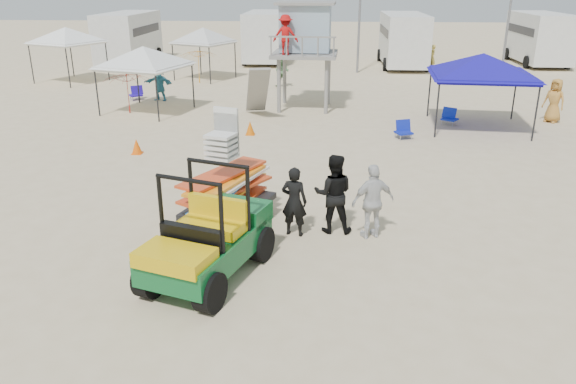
# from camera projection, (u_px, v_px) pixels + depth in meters

# --- Properties ---
(ground) EXTENTS (140.00, 140.00, 0.00)m
(ground) POSITION_uv_depth(u_px,v_px,m) (244.00, 333.00, 9.00)
(ground) COLOR beige
(ground) RESTS_ON ground
(utility_cart) EXTENTS (2.20, 3.08, 2.12)m
(utility_cart) POSITION_uv_depth(u_px,v_px,m) (205.00, 230.00, 10.33)
(utility_cart) COLOR #0D5826
(utility_cart) RESTS_ON ground
(surf_trailer) EXTENTS (2.03, 2.80, 2.42)m
(surf_trailer) POSITION_uv_depth(u_px,v_px,m) (227.00, 186.00, 12.51)
(surf_trailer) COLOR black
(surf_trailer) RESTS_ON ground
(man_left) EXTENTS (0.64, 0.49, 1.57)m
(man_left) POSITION_uv_depth(u_px,v_px,m) (294.00, 202.00, 12.20)
(man_left) COLOR black
(man_left) RESTS_ON ground
(man_mid) EXTENTS (0.88, 0.69, 1.80)m
(man_mid) POSITION_uv_depth(u_px,v_px,m) (333.00, 194.00, 12.34)
(man_mid) COLOR black
(man_mid) RESTS_ON ground
(man_right) EXTENTS (1.06, 0.75, 1.67)m
(man_right) POSITION_uv_depth(u_px,v_px,m) (373.00, 202.00, 12.07)
(man_right) COLOR silver
(man_right) RESTS_ON ground
(lifeguard_tower) EXTENTS (2.82, 2.82, 4.33)m
(lifeguard_tower) POSITION_uv_depth(u_px,v_px,m) (303.00, 32.00, 23.60)
(lifeguard_tower) COLOR gray
(lifeguard_tower) RESTS_ON ground
(canopy_blue) EXTENTS (3.75, 3.75, 3.18)m
(canopy_blue) POSITION_uv_depth(u_px,v_px,m) (484.00, 57.00, 20.48)
(canopy_blue) COLOR black
(canopy_blue) RESTS_ON ground
(canopy_white_a) EXTENTS (3.72, 3.72, 3.12)m
(canopy_white_a) POSITION_uv_depth(u_px,v_px,m) (143.00, 50.00, 23.11)
(canopy_white_a) COLOR black
(canopy_white_a) RESTS_ON ground
(canopy_white_b) EXTENTS (3.85, 3.85, 3.31)m
(canopy_white_b) POSITION_uv_depth(u_px,v_px,m) (65.00, 30.00, 29.97)
(canopy_white_b) COLOR black
(canopy_white_b) RESTS_ON ground
(canopy_white_c) EXTENTS (3.47, 3.47, 3.22)m
(canopy_white_c) POSITION_uv_depth(u_px,v_px,m) (203.00, 30.00, 30.86)
(canopy_white_c) COLOR black
(canopy_white_c) RESTS_ON ground
(umbrella_a) EXTENTS (2.40, 2.42, 1.71)m
(umbrella_a) POSITION_uv_depth(u_px,v_px,m) (127.00, 93.00, 23.40)
(umbrella_a) COLOR #B11D12
(umbrella_a) RESTS_ON ground
(umbrella_b) EXTENTS (2.76, 2.77, 1.79)m
(umbrella_b) POSITION_uv_depth(u_px,v_px,m) (199.00, 66.00, 30.24)
(umbrella_b) COLOR orange
(umbrella_b) RESTS_ON ground
(cone_near) EXTENTS (0.34, 0.34, 0.50)m
(cone_near) POSITION_uv_depth(u_px,v_px,m) (250.00, 128.00, 20.36)
(cone_near) COLOR #DA5F06
(cone_near) RESTS_ON ground
(cone_far) EXTENTS (0.34, 0.34, 0.50)m
(cone_far) POSITION_uv_depth(u_px,v_px,m) (137.00, 146.00, 18.14)
(cone_far) COLOR #F35807
(cone_far) RESTS_ON ground
(beach_chair_a) EXTENTS (0.73, 0.82, 0.64)m
(beach_chair_a) POSITION_uv_depth(u_px,v_px,m) (136.00, 93.00, 26.29)
(beach_chair_a) COLOR #220E9F
(beach_chair_a) RESTS_ON ground
(beach_chair_b) EXTENTS (0.68, 0.75, 0.64)m
(beach_chair_b) POSITION_uv_depth(u_px,v_px,m) (403.00, 129.00, 19.93)
(beach_chair_b) COLOR #0E1EA1
(beach_chair_b) RESTS_ON ground
(beach_chair_c) EXTENTS (0.73, 0.83, 0.64)m
(beach_chair_c) POSITION_uv_depth(u_px,v_px,m) (449.00, 116.00, 21.83)
(beach_chair_c) COLOR #1027B6
(beach_chair_c) RESTS_ON ground
(rv_far_left) EXTENTS (2.64, 6.80, 3.25)m
(rv_far_left) POSITION_uv_depth(u_px,v_px,m) (129.00, 36.00, 37.11)
(rv_far_left) COLOR silver
(rv_far_left) RESTS_ON ground
(rv_mid_left) EXTENTS (2.65, 6.50, 3.25)m
(rv_mid_left) POSITION_uv_depth(u_px,v_px,m) (266.00, 34.00, 37.92)
(rv_mid_left) COLOR silver
(rv_mid_left) RESTS_ON ground
(rv_mid_right) EXTENTS (2.64, 7.00, 3.25)m
(rv_mid_right) POSITION_uv_depth(u_px,v_px,m) (403.00, 37.00, 35.92)
(rv_mid_right) COLOR silver
(rv_mid_right) RESTS_ON ground
(rv_far_right) EXTENTS (2.64, 6.60, 3.25)m
(rv_far_right) POSITION_uv_depth(u_px,v_px,m) (539.00, 36.00, 36.73)
(rv_far_right) COLOR silver
(rv_far_right) RESTS_ON ground
(light_pole_left) EXTENTS (0.14, 0.14, 8.00)m
(light_pole_left) POSITION_uv_depth(u_px,v_px,m) (360.00, 3.00, 32.55)
(light_pole_left) COLOR slate
(light_pole_left) RESTS_ON ground
(light_pole_right) EXTENTS (0.14, 0.14, 8.00)m
(light_pole_right) POSITION_uv_depth(u_px,v_px,m) (511.00, 2.00, 33.35)
(light_pole_right) COLOR slate
(light_pole_right) RESTS_ON ground
(distant_beachgoers) EXTENTS (17.91, 13.91, 1.71)m
(distant_beachgoers) POSITION_uv_depth(u_px,v_px,m) (319.00, 80.00, 26.69)
(distant_beachgoers) COLOR gold
(distant_beachgoers) RESTS_ON ground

